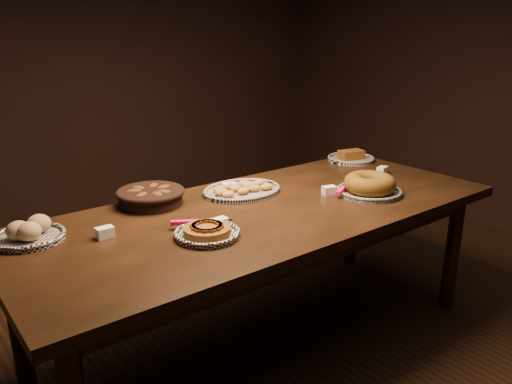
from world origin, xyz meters
TOP-DOWN VIEW (x-y plane):
  - ground at (0.00, 0.00)m, footprint 5.00×5.00m
  - buffet_table at (0.00, 0.00)m, footprint 2.40×1.00m
  - apple_tart_plate at (-0.41, -0.13)m, footprint 0.30×0.31m
  - madeleine_platter at (0.05, 0.25)m, footprint 0.42×0.35m
  - bundt_cake_plate at (0.56, -0.17)m, footprint 0.36×0.34m
  - croissant_basket at (-0.41, 0.38)m, footprint 0.33×0.33m
  - bread_roll_plate at (-1.00, 0.28)m, footprint 0.29×0.29m
  - loaf_plate at (1.02, 0.37)m, footprint 0.30×0.30m
  - tent_cards at (0.05, 0.07)m, footprint 1.75×0.46m

SIDE VIEW (x-z plane):
  - ground at x=0.00m, z-range 0.00..0.00m
  - buffet_table at x=0.00m, z-range 0.30..1.05m
  - madeleine_platter at x=0.05m, z-range 0.74..0.79m
  - loaf_plate at x=1.02m, z-range 0.74..0.81m
  - apple_tart_plate at x=-0.41m, z-range 0.74..0.80m
  - tent_cards at x=0.05m, z-range 0.75..0.79m
  - bread_roll_plate at x=-1.00m, z-range 0.74..0.83m
  - bundt_cake_plate at x=0.56m, z-range 0.74..0.85m
  - croissant_basket at x=-0.41m, z-range 0.76..0.84m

